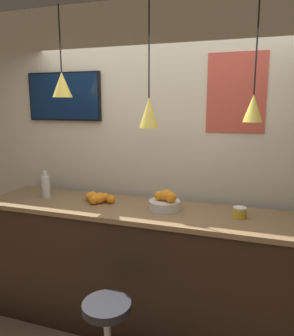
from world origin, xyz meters
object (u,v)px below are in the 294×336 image
Objects in this scene: juice_bottle at (46,186)px; bar_stool at (107,330)px; fruit_bowl at (165,202)px; spread_jar at (240,212)px; mounted_tv at (64,97)px.

bar_stool is at bearing -35.66° from juice_bottle.
bar_stool is at bearing -107.75° from fruit_bowl.
spread_jar is at bearing 39.61° from bar_stool.
juice_bottle reaches higher than spread_jar.
mounted_tv is (-1.15, 0.36, 0.87)m from fruit_bowl.
juice_bottle reaches higher than fruit_bowl.
mounted_tv is (0.01, 0.36, 0.83)m from juice_bottle.
fruit_bowl is 2.55× the size of spread_jar.
fruit_bowl reaches higher than bar_stool.
mounted_tv reaches higher than fruit_bowl.
bar_stool is at bearing -48.04° from mounted_tv.
mounted_tv reaches higher than bar_stool.
mounted_tv is (-0.93, 1.04, 1.63)m from bar_stool.
spread_jar is (0.82, 0.68, 0.74)m from bar_stool.
bar_stool is 2.41× the size of fruit_bowl.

